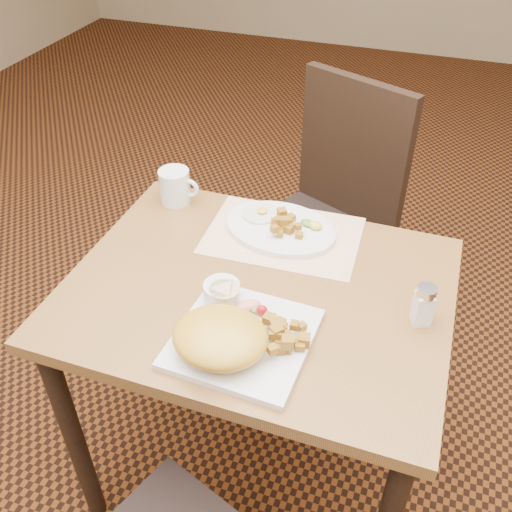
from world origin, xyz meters
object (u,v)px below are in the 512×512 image
at_px(chair_far, 329,208).
at_px(salt_shaker, 424,305).
at_px(plate_oval, 280,228).
at_px(coffee_mug, 176,186).
at_px(table, 257,319).
at_px(plate_square, 243,339).

distance_m(chair_far, salt_shaker, 0.82).
relative_size(plate_oval, salt_shaker, 3.05).
height_order(salt_shaker, coffee_mug, salt_shaker).
bearing_deg(chair_far, plate_oval, 108.66).
bearing_deg(salt_shaker, table, -178.90).
relative_size(plate_oval, coffee_mug, 2.59).
relative_size(chair_far, salt_shaker, 9.70).
distance_m(table, chair_far, 0.70).
bearing_deg(chair_far, table, 111.46).
bearing_deg(salt_shaker, plate_square, -152.27).
bearing_deg(table, chair_far, 87.90).
height_order(plate_square, salt_shaker, salt_shaker).
xyz_separation_m(chair_far, coffee_mug, (-0.37, -0.42, 0.26)).
relative_size(plate_square, plate_oval, 0.92).
bearing_deg(plate_square, plate_oval, 96.10).
relative_size(plate_square, coffee_mug, 2.38).
xyz_separation_m(table, plate_square, (0.03, -0.18, 0.12)).
bearing_deg(plate_square, chair_far, 90.20).
height_order(table, salt_shaker, salt_shaker).
height_order(table, chair_far, chair_far).
xyz_separation_m(table, plate_oval, (-0.01, 0.23, 0.12)).
relative_size(table, plate_oval, 2.96).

